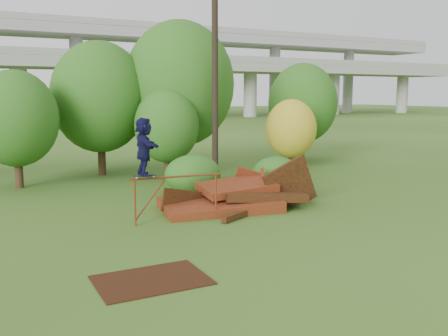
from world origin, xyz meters
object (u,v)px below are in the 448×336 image
flat_plate (151,280)px  utility_pole (215,66)px  skater (144,147)px  scrap_pile (236,198)px

flat_plate → utility_pole: (7.02, 10.41, 5.14)m
skater → flat_plate: skater is taller
skater → flat_plate: bearing=167.3°
utility_pole → scrap_pile: bearing=-110.6°
skater → utility_pole: bearing=-36.8°
scrap_pile → flat_plate: (-4.98, -4.99, -0.34)m
scrap_pile → utility_pole: utility_pole is taller
scrap_pile → skater: skater is taller
flat_plate → utility_pole: size_ratio=0.23×
utility_pole → flat_plate: bearing=-124.0°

